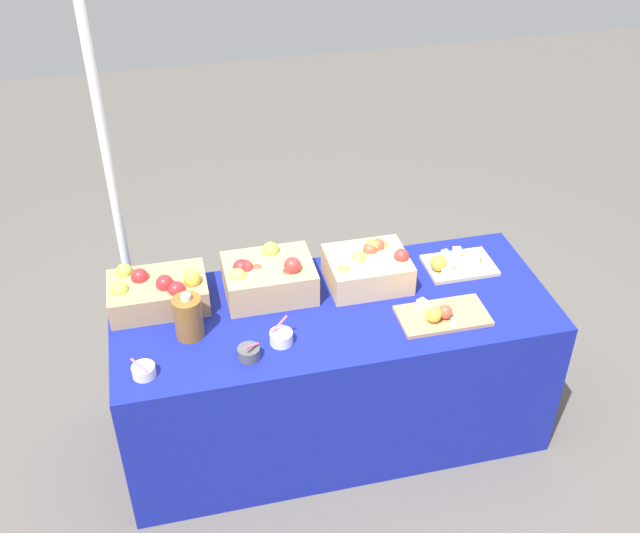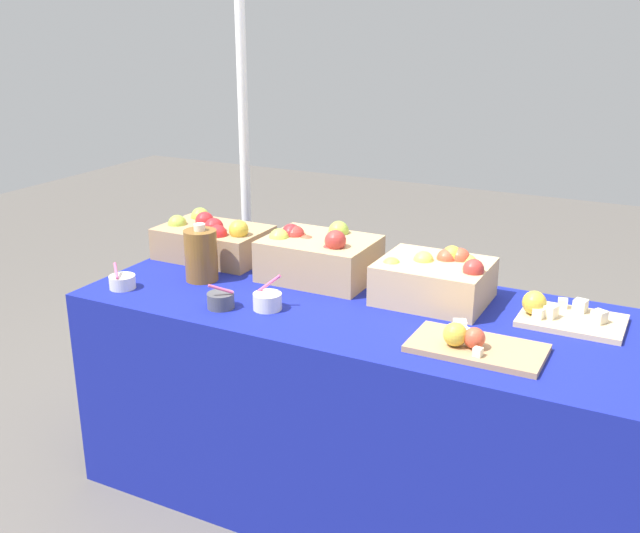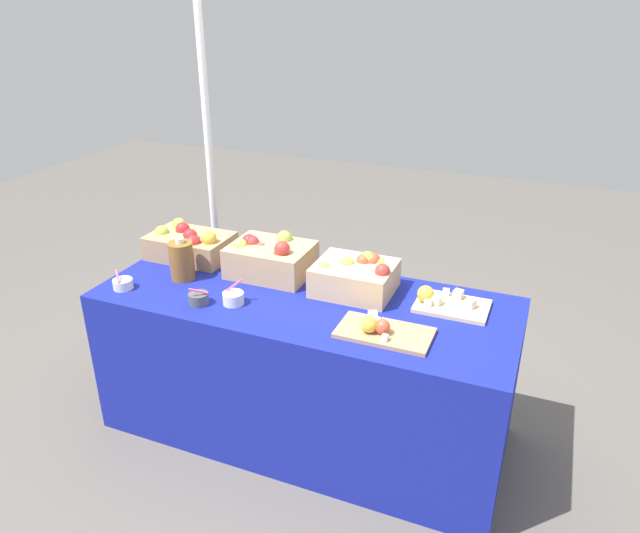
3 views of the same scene
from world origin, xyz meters
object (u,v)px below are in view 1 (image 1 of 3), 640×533
(apple_crate_left, at_px, (157,291))
(tent_pole, at_px, (116,207))
(cutting_board_front, at_px, (441,315))
(sample_bowl_far, at_px, (144,371))
(sample_bowl_mid, at_px, (249,353))
(apple_crate_middle, at_px, (268,277))
(cider_jug, at_px, (188,317))
(cutting_board_back, at_px, (454,264))
(sample_bowl_near, at_px, (281,337))
(apple_crate_right, at_px, (368,267))

(apple_crate_left, height_order, tent_pole, tent_pole)
(cutting_board_front, relative_size, tent_pole, 0.19)
(sample_bowl_far, bearing_deg, sample_bowl_mid, 0.84)
(apple_crate_middle, distance_m, cider_jug, 0.42)
(apple_crate_left, xyz_separation_m, cider_jug, (0.11, -0.23, 0.02))
(sample_bowl_far, xyz_separation_m, tent_pole, (-0.05, 0.89, 0.22))
(cutting_board_front, bearing_deg, cutting_board_back, 60.23)
(apple_crate_middle, xyz_separation_m, sample_bowl_mid, (-0.15, -0.40, -0.06))
(apple_crate_middle, relative_size, cutting_board_back, 1.23)
(sample_bowl_far, height_order, cider_jug, cider_jug)
(sample_bowl_near, relative_size, tent_pole, 0.06)
(cutting_board_back, xyz_separation_m, tent_pole, (-1.48, 0.50, 0.22))
(sample_bowl_mid, relative_size, sample_bowl_far, 1.01)
(apple_crate_right, bearing_deg, apple_crate_middle, 177.51)
(cutting_board_front, distance_m, cider_jug, 1.05)
(cutting_board_back, distance_m, sample_bowl_mid, 1.09)
(apple_crate_left, distance_m, sample_bowl_mid, 0.54)
(sample_bowl_near, xyz_separation_m, sample_bowl_mid, (-0.14, -0.06, -0.00))
(apple_crate_middle, relative_size, sample_bowl_mid, 4.21)
(apple_crate_middle, relative_size, cutting_board_front, 1.02)
(cutting_board_front, height_order, cutting_board_back, cutting_board_back)
(apple_crate_right, relative_size, cutting_board_back, 1.13)
(apple_crate_left, height_order, cider_jug, cider_jug)
(apple_crate_right, xyz_separation_m, sample_bowl_near, (-0.46, -0.32, -0.05))
(apple_crate_left, xyz_separation_m, sample_bowl_near, (0.47, -0.37, -0.04))
(apple_crate_left, bearing_deg, tent_pole, 106.79)
(apple_crate_middle, distance_m, sample_bowl_mid, 0.43)
(cutting_board_back, distance_m, tent_pole, 1.58)
(cutting_board_back, bearing_deg, cider_jug, -171.06)
(cutting_board_front, height_order, cider_jug, cider_jug)
(apple_crate_right, relative_size, sample_bowl_near, 3.09)
(cider_jug, bearing_deg, apple_crate_middle, 29.77)
(apple_crate_middle, height_order, sample_bowl_far, apple_crate_middle)
(cider_jug, distance_m, tent_pole, 0.75)
(sample_bowl_mid, bearing_deg, sample_bowl_near, 22.97)
(apple_crate_right, bearing_deg, sample_bowl_mid, -147.46)
(cutting_board_back, relative_size, sample_bowl_near, 2.72)
(sample_bowl_far, bearing_deg, tent_pole, 93.49)
(apple_crate_right, xyz_separation_m, sample_bowl_far, (-1.01, -0.39, -0.05))
(sample_bowl_near, bearing_deg, cider_jug, 159.41)
(cutting_board_back, distance_m, sample_bowl_near, 0.93)
(cutting_board_back, bearing_deg, sample_bowl_mid, -159.17)
(apple_crate_middle, xyz_separation_m, apple_crate_right, (0.45, -0.02, -0.01))
(apple_crate_right, relative_size, sample_bowl_far, 3.91)
(cutting_board_front, distance_m, cutting_board_back, 0.38)
(apple_crate_right, xyz_separation_m, tent_pole, (-1.06, 0.50, 0.17))
(cutting_board_front, bearing_deg, apple_crate_middle, 152.71)
(apple_crate_middle, xyz_separation_m, tent_pole, (-0.61, 0.48, 0.16))
(sample_bowl_near, xyz_separation_m, tent_pole, (-0.61, 0.82, 0.22))
(sample_bowl_near, distance_m, sample_bowl_far, 0.55)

